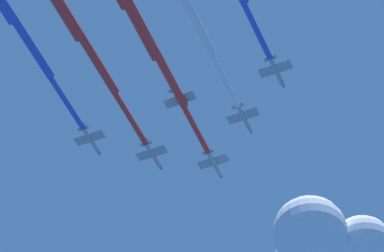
% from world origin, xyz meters
% --- Properties ---
extents(jet_lead, '(74.55, 10.95, 3.87)m').
position_xyz_m(jet_lead, '(-30.93, 1.96, 196.74)').
color(jet_lead, '#9EA3AD').
extents(jet_port_inner, '(80.77, 13.42, 3.94)m').
position_xyz_m(jet_port_inner, '(-44.33, 17.27, 195.07)').
color(jet_port_inner, '#9EA3AD').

